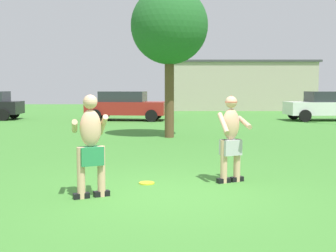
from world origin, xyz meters
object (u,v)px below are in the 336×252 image
object	(u,v)px
player_with_cap	(233,135)
tree_left_field	(171,27)
player_in_green	(92,144)
car_white_mid_lot	(330,105)
frisbee	(148,183)
car_red_far_end	(127,105)

from	to	relation	value
player_with_cap	tree_left_field	xyz separation A→B (m)	(-1.14, 7.52, 3.04)
tree_left_field	player_in_green	bearing A→B (deg)	-98.54
car_white_mid_lot	tree_left_field	world-z (taller)	tree_left_field
frisbee	car_red_far_end	world-z (taller)	car_red_far_end
car_red_far_end	tree_left_field	xyz separation A→B (m)	(2.36, -8.26, 3.11)
tree_left_field	frisbee	bearing A→B (deg)	-93.34
player_in_green	tree_left_field	distance (m)	9.28
player_in_green	player_with_cap	bearing A→B (deg)	25.28
player_in_green	car_red_far_end	xyz separation A→B (m)	(-1.06, 16.93, -0.06)
player_with_cap	frisbee	bearing A→B (deg)	-175.34
car_white_mid_lot	frisbee	bearing A→B (deg)	-119.94
frisbee	tree_left_field	xyz separation A→B (m)	(0.45, 7.65, 3.92)
car_white_mid_lot	tree_left_field	size ratio (longest dim) A/B	0.82
player_with_cap	car_red_far_end	distance (m)	16.16
frisbee	tree_left_field	distance (m)	8.61
car_white_mid_lot	player_in_green	bearing A→B (deg)	-120.62
player_in_green	frisbee	world-z (taller)	player_in_green
car_white_mid_lot	tree_left_field	distance (m)	12.22
player_with_cap	car_red_far_end	xyz separation A→B (m)	(-3.50, 15.78, -0.07)
car_red_far_end	tree_left_field	distance (m)	9.13
player_in_green	tree_left_field	size ratio (longest dim) A/B	0.31
player_in_green	car_red_far_end	distance (m)	16.96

